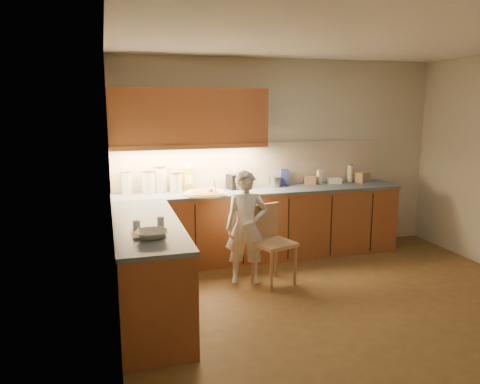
% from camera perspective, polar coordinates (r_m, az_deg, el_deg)
% --- Properties ---
extents(room, '(4.54, 4.50, 2.62)m').
position_cam_1_polar(room, '(4.58, 13.99, 6.09)').
color(room, brown).
rests_on(room, ground).
extents(l_counter, '(3.77, 2.62, 0.92)m').
position_cam_1_polar(l_counter, '(5.60, -1.35, -5.40)').
color(l_counter, brown).
rests_on(l_counter, ground).
extents(backsplash, '(3.75, 0.02, 0.58)m').
position_cam_1_polar(backsplash, '(6.29, 1.74, 3.39)').
color(backsplash, beige).
rests_on(backsplash, l_counter).
extents(upper_cabinets, '(1.95, 0.36, 0.73)m').
position_cam_1_polar(upper_cabinets, '(5.87, -6.23, 9.04)').
color(upper_cabinets, brown).
rests_on(upper_cabinets, ground).
extents(pizza_on_board, '(0.52, 0.52, 0.21)m').
position_cam_1_polar(pizza_on_board, '(5.71, -4.24, -0.14)').
color(pizza_on_board, tan).
rests_on(pizza_on_board, l_counter).
extents(child, '(0.53, 0.42, 1.29)m').
position_cam_1_polar(child, '(5.29, 0.76, -4.34)').
color(child, silver).
rests_on(child, ground).
extents(wooden_chair, '(0.51, 0.51, 0.89)m').
position_cam_1_polar(wooden_chair, '(5.33, 3.69, -5.63)').
color(wooden_chair, tan).
rests_on(wooden_chair, ground).
extents(mixing_bowl, '(0.28, 0.28, 0.06)m').
position_cam_1_polar(mixing_bowl, '(3.98, -10.67, -5.08)').
color(mixing_bowl, silver).
rests_on(mixing_bowl, l_counter).
extents(canister_a, '(0.14, 0.14, 0.29)m').
position_cam_1_polar(canister_a, '(5.93, -13.64, 1.19)').
color(canister_a, beige).
rests_on(canister_a, l_counter).
extents(canister_b, '(0.17, 0.17, 0.29)m').
position_cam_1_polar(canister_b, '(5.90, -11.11, 1.28)').
color(canister_b, white).
rests_on(canister_b, l_counter).
extents(canister_c, '(0.18, 0.18, 0.34)m').
position_cam_1_polar(canister_c, '(5.95, -9.72, 1.63)').
color(canister_c, white).
rests_on(canister_c, l_counter).
extents(canister_d, '(0.16, 0.16, 0.26)m').
position_cam_1_polar(canister_d, '(5.92, -7.82, 1.25)').
color(canister_d, white).
rests_on(canister_d, l_counter).
extents(oil_jug, '(0.13, 0.11, 0.34)m').
position_cam_1_polar(oil_jug, '(6.01, -6.33, 1.69)').
color(oil_jug, gold).
rests_on(oil_jug, l_counter).
extents(toaster, '(0.34, 0.25, 0.20)m').
position_cam_1_polar(toaster, '(6.11, -0.14, 1.34)').
color(toaster, black).
rests_on(toaster, l_counter).
extents(steel_pot, '(0.18, 0.18, 0.14)m').
position_cam_1_polar(steel_pot, '(6.26, 4.22, 1.29)').
color(steel_pot, '#A7A6AB').
rests_on(steel_pot, l_counter).
extents(blue_box, '(0.11, 0.08, 0.22)m').
position_cam_1_polar(blue_box, '(6.37, 5.37, 1.82)').
color(blue_box, '#3748A5').
rests_on(blue_box, l_counter).
extents(card_box_a, '(0.19, 0.16, 0.11)m').
position_cam_1_polar(card_box_a, '(6.50, 8.53, 1.43)').
color(card_box_a, '#A8785A').
rests_on(card_box_a, l_counter).
extents(white_bottle, '(0.07, 0.07, 0.19)m').
position_cam_1_polar(white_bottle, '(6.54, 9.69, 1.81)').
color(white_bottle, white).
rests_on(white_bottle, l_counter).
extents(flat_pack, '(0.21, 0.16, 0.08)m').
position_cam_1_polar(flat_pack, '(6.64, 11.38, 1.38)').
color(flat_pack, white).
rests_on(flat_pack, l_counter).
extents(tall_jar, '(0.08, 0.08, 0.25)m').
position_cam_1_polar(tall_jar, '(6.79, 13.26, 2.27)').
color(tall_jar, white).
rests_on(tall_jar, l_counter).
extents(card_box_b, '(0.21, 0.19, 0.14)m').
position_cam_1_polar(card_box_b, '(6.81, 14.76, 1.73)').
color(card_box_b, tan).
rests_on(card_box_b, l_counter).
extents(dough_cloth, '(0.27, 0.22, 0.02)m').
position_cam_1_polar(dough_cloth, '(4.07, -11.07, -5.09)').
color(dough_cloth, silver).
rests_on(dough_cloth, l_counter).
extents(spice_jar_a, '(0.08, 0.08, 0.09)m').
position_cam_1_polar(spice_jar_a, '(4.25, -12.51, -3.96)').
color(spice_jar_a, white).
rests_on(spice_jar_a, l_counter).
extents(spice_jar_b, '(0.07, 0.07, 0.09)m').
position_cam_1_polar(spice_jar_b, '(4.36, -9.66, -3.52)').
color(spice_jar_b, silver).
rests_on(spice_jar_b, l_counter).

